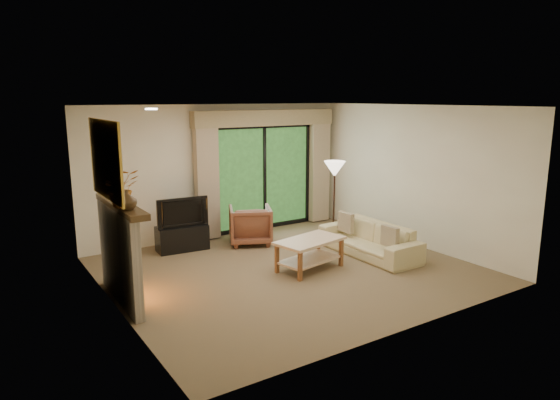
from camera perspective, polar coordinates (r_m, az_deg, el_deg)
floor at (r=8.12m, az=1.16°, el=-7.98°), size 5.50×5.50×0.00m
ceiling at (r=7.65m, az=1.24°, el=10.68°), size 5.50×5.50×0.00m
wall_back at (r=9.92m, az=-6.94°, el=3.30°), size 5.00×0.00×5.00m
wall_front at (r=5.93m, az=14.90°, el=-2.73°), size 5.00×0.00×5.00m
wall_left at (r=6.67m, az=-18.76°, el=-1.37°), size 0.00×5.00×5.00m
wall_right at (r=9.58m, az=14.97°, el=2.69°), size 0.00×5.00×5.00m
fireplace at (r=7.04m, az=-17.89°, el=-5.82°), size 0.24×1.70×1.37m
mirror at (r=6.76m, az=-19.26°, el=4.37°), size 0.07×1.45×1.02m
sliding_door at (r=10.38m, az=-1.82°, el=2.64°), size 2.26×0.10×2.16m
curtain_left at (r=9.65m, az=-8.37°, el=2.42°), size 0.45×0.18×2.35m
curtain_right at (r=11.03m, az=4.50°, el=3.67°), size 0.45×0.18×2.35m
cornice at (r=10.18m, az=-1.60°, el=9.36°), size 3.20×0.24×0.32m
media_console at (r=9.24m, az=-11.11°, el=-4.28°), size 0.93×0.48×0.45m
tv at (r=9.12m, az=-11.23°, el=-1.29°), size 0.94×0.19×0.54m
armchair at (r=9.46m, az=-3.42°, el=-2.86°), size 1.03×1.04×0.72m
sofa at (r=8.92m, az=10.14°, el=-4.44°), size 0.76×1.93×0.56m
pillow_near at (r=8.45m, az=12.44°, el=-4.09°), size 0.09×0.34×0.34m
pillow_far at (r=9.23m, az=7.54°, el=-2.54°), size 0.10×0.36×0.36m
coffee_table at (r=8.08m, az=3.42°, el=-6.22°), size 1.22×0.82×0.50m
floor_lamp at (r=9.69m, az=6.18°, el=-0.08°), size 0.53×0.53×1.54m
vase at (r=6.41m, az=-17.07°, el=0.01°), size 0.28×0.28×0.25m
branches at (r=6.60m, az=-17.66°, el=1.30°), size 0.46×0.40×0.48m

